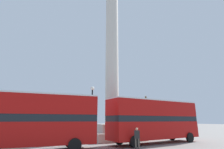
% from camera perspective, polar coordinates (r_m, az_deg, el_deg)
% --- Properties ---
extents(ground_plane, '(200.00, 200.00, 0.00)m').
position_cam_1_polar(ground_plane, '(23.03, 0.00, -20.48)').
color(ground_plane, gray).
extents(monument_column, '(6.24, 6.24, 25.09)m').
position_cam_1_polar(monument_column, '(23.63, 0.00, -0.61)').
color(monument_column, beige).
rests_on(monument_column, ground_plane).
extents(bus_a, '(11.01, 3.39, 4.40)m').
position_cam_1_polar(bus_a, '(19.78, 13.89, -13.97)').
color(bus_a, '#A80F0C').
rests_on(bus_a, ground_plane).
extents(bus_b, '(11.68, 3.67, 4.37)m').
position_cam_1_polar(bus_b, '(15.47, -27.72, -12.70)').
color(bus_b, '#A80F0C').
rests_on(bus_b, ground_plane).
extents(equestrian_statue, '(3.88, 3.34, 6.46)m').
position_cam_1_polar(equestrian_statue, '(31.06, 11.37, -15.17)').
color(equestrian_statue, beige).
rests_on(equestrian_statue, ground_plane).
extents(street_lamp, '(0.42, 0.42, 5.91)m').
position_cam_1_polar(street_lamp, '(19.03, -6.61, -11.70)').
color(street_lamp, black).
rests_on(street_lamp, ground_plane).
extents(pedestrian_near_lamp, '(0.48, 0.38, 1.70)m').
position_cam_1_polar(pedestrian_near_lamp, '(15.71, 8.18, -19.53)').
color(pedestrian_near_lamp, '#4C473D').
rests_on(pedestrian_near_lamp, ground_plane).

